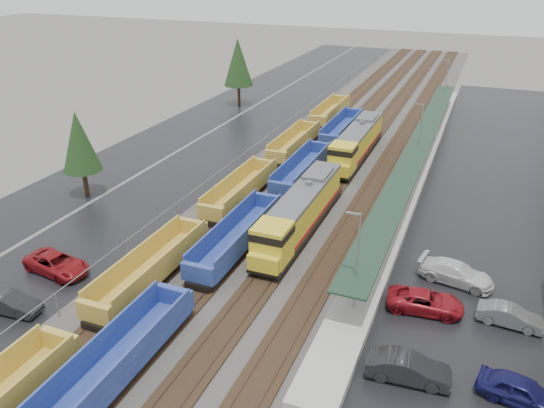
% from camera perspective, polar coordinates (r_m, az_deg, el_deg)
% --- Properties ---
extents(ballast_strip, '(20.00, 160.00, 0.08)m').
position_cam_1_polar(ballast_strip, '(75.69, 9.15, 7.15)').
color(ballast_strip, '#302D2B').
rests_on(ballast_strip, ground).
extents(trackbed, '(14.60, 160.00, 0.22)m').
position_cam_1_polar(trackbed, '(75.66, 9.16, 7.24)').
color(trackbed, black).
rests_on(trackbed, ground).
extents(west_parking_lot, '(10.00, 160.00, 0.02)m').
position_cam_1_polar(west_parking_lot, '(80.16, -1.41, 8.46)').
color(west_parking_lot, black).
rests_on(west_parking_lot, ground).
extents(west_road, '(9.00, 160.00, 0.02)m').
position_cam_1_polar(west_road, '(84.50, -7.73, 9.11)').
color(west_road, black).
rests_on(west_road, ground).
extents(east_commuter_lot, '(16.00, 100.00, 0.02)m').
position_cam_1_polar(east_commuter_lot, '(64.72, 23.51, 2.16)').
color(east_commuter_lot, black).
rests_on(east_commuter_lot, ground).
extents(station_platform, '(3.00, 80.00, 8.00)m').
position_cam_1_polar(station_platform, '(64.68, 15.27, 4.09)').
color(station_platform, '#9E9B93').
rests_on(station_platform, ground).
extents(chainlink_fence, '(0.08, 160.04, 2.02)m').
position_cam_1_polar(chainlink_fence, '(76.36, 1.94, 8.85)').
color(chainlink_fence, gray).
rests_on(chainlink_fence, ground).
extents(tree_west_near, '(3.96, 3.96, 9.00)m').
position_cam_1_polar(tree_west_near, '(57.85, -20.05, 6.32)').
color(tree_west_near, '#332316').
rests_on(tree_west_near, ground).
extents(tree_west_far, '(4.84, 4.84, 11.00)m').
position_cam_1_polar(tree_west_far, '(90.63, -3.67, 14.99)').
color(tree_west_far, '#332316').
rests_on(tree_west_far, ground).
extents(locomotive_lead, '(2.78, 18.33, 4.15)m').
position_cam_1_polar(locomotive_lead, '(47.26, 2.96, -0.95)').
color(locomotive_lead, black).
rests_on(locomotive_lead, ground).
extents(locomotive_trail, '(2.78, 18.33, 4.15)m').
position_cam_1_polar(locomotive_trail, '(66.05, 9.06, 6.50)').
color(locomotive_trail, black).
rests_on(locomotive_trail, ground).
extents(well_string_yellow, '(2.70, 95.02, 2.40)m').
position_cam_1_polar(well_string_yellow, '(47.95, -7.49, -2.14)').
color(well_string_yellow, gold).
rests_on(well_string_yellow, ground).
extents(well_string_blue, '(2.74, 82.39, 2.43)m').
position_cam_1_polar(well_string_blue, '(45.46, -3.70, -3.56)').
color(well_string_blue, navy).
rests_on(well_string_blue, ground).
extents(parked_car_west_b, '(2.02, 4.65, 1.49)m').
position_cam_1_polar(parked_car_west_b, '(42.34, -26.37, -9.54)').
color(parked_car_west_b, black).
rests_on(parked_car_west_b, ground).
extents(parked_car_west_c, '(3.36, 5.94, 1.57)m').
position_cam_1_polar(parked_car_west_c, '(45.72, -22.15, -5.98)').
color(parked_car_west_c, maroon).
rests_on(parked_car_west_c, ground).
extents(parked_car_east_a, '(2.16, 5.13, 1.65)m').
position_cam_1_polar(parked_car_east_a, '(33.82, 14.44, -16.77)').
color(parked_car_east_a, black).
rests_on(parked_car_east_a, ground).
extents(parked_car_east_b, '(2.99, 5.57, 1.49)m').
position_cam_1_polar(parked_car_east_b, '(39.73, 16.16, -10.05)').
color(parked_car_east_b, maroon).
rests_on(parked_car_east_b, ground).
extents(parked_car_east_c, '(3.26, 5.97, 1.64)m').
position_cam_1_polar(parked_car_east_c, '(43.53, 19.19, -7.04)').
color(parked_car_east_c, silver).
rests_on(parked_car_east_c, ground).
extents(parked_car_east_d, '(2.78, 5.06, 1.63)m').
position_cam_1_polar(parked_car_east_d, '(34.52, 25.25, -17.76)').
color(parked_car_east_d, '#14144B').
rests_on(parked_car_east_d, ground).
extents(parked_car_east_e, '(1.78, 4.38, 1.41)m').
position_cam_1_polar(parked_car_east_e, '(40.33, 24.22, -10.95)').
color(parked_car_east_e, '#5C6062').
rests_on(parked_car_east_e, ground).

